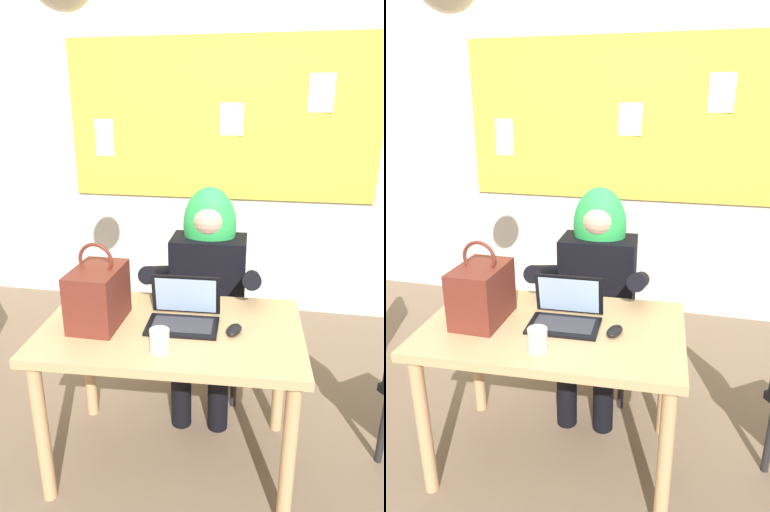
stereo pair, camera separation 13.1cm
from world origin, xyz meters
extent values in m
plane|color=#75604C|center=(0.00, 0.00, 0.00)|extent=(24.00, 24.00, 0.00)
cube|color=silver|center=(0.00, 1.87, 1.32)|extent=(6.12, 0.10, 2.64)
cube|color=yellow|center=(0.00, 1.81, 1.55)|extent=(2.40, 0.02, 1.20)
cube|color=white|center=(0.72, 1.80, 1.75)|extent=(0.23, 0.02, 0.27)
cube|color=white|center=(0.08, 1.80, 1.56)|extent=(0.22, 0.02, 0.24)
cube|color=white|center=(-0.93, 1.80, 1.41)|extent=(0.16, 0.01, 0.29)
cube|color=tan|center=(0.03, 0.01, 0.72)|extent=(1.19, 0.76, 0.04)
cylinder|color=tan|center=(-0.46, -0.31, 0.35)|extent=(0.06, 0.06, 0.70)
cylinder|color=tan|center=(0.57, -0.24, 0.35)|extent=(0.06, 0.06, 0.70)
cylinder|color=tan|center=(-0.50, 0.27, 0.35)|extent=(0.06, 0.06, 0.70)
cylinder|color=tan|center=(0.53, 0.33, 0.35)|extent=(0.06, 0.06, 0.70)
cube|color=#4C1E19|center=(0.10, 0.64, 0.43)|extent=(0.45, 0.45, 0.04)
cube|color=#4C1E19|center=(0.09, 0.83, 0.67)|extent=(0.38, 0.07, 0.45)
cylinder|color=#262628|center=(0.28, 0.48, 0.20)|extent=(0.04, 0.04, 0.41)
cylinder|color=#262628|center=(-0.06, 0.46, 0.20)|extent=(0.04, 0.04, 0.41)
cylinder|color=#262628|center=(0.26, 0.82, 0.20)|extent=(0.04, 0.04, 0.41)
cylinder|color=#262628|center=(-0.08, 0.80, 0.20)|extent=(0.04, 0.04, 0.41)
cylinder|color=black|center=(0.22, 0.29, 0.22)|extent=(0.11, 0.11, 0.45)
cylinder|color=black|center=(0.02, 0.28, 0.22)|extent=(0.11, 0.11, 0.45)
cylinder|color=black|center=(0.21, 0.45, 0.48)|extent=(0.17, 0.43, 0.15)
cylinder|color=black|center=(0.01, 0.44, 0.48)|extent=(0.17, 0.43, 0.15)
cube|color=black|center=(0.10, 0.66, 0.71)|extent=(0.43, 0.28, 0.52)
cylinder|color=black|center=(0.36, 0.44, 0.82)|extent=(0.11, 0.47, 0.24)
cylinder|color=black|center=(-0.14, 0.42, 0.82)|extent=(0.11, 0.47, 0.24)
sphere|color=#D1A889|center=(0.10, 0.66, 1.07)|extent=(0.20, 0.20, 0.20)
ellipsoid|color=green|center=(0.10, 0.69, 1.03)|extent=(0.31, 0.23, 0.44)
cube|color=black|center=(0.08, 0.01, 0.75)|extent=(0.33, 0.21, 0.01)
cube|color=#333338|center=(0.08, 0.01, 0.76)|extent=(0.27, 0.16, 0.00)
cube|color=black|center=(0.08, 0.12, 0.85)|extent=(0.32, 0.06, 0.19)
cube|color=#99B7E0|center=(0.08, 0.11, 0.85)|extent=(0.28, 0.05, 0.17)
ellipsoid|color=black|center=(0.31, 0.00, 0.76)|extent=(0.08, 0.12, 0.03)
cube|color=maroon|center=(-0.29, -0.01, 0.87)|extent=(0.20, 0.30, 0.26)
torus|color=maroon|center=(-0.29, -0.01, 1.04)|extent=(0.16, 0.02, 0.16)
cylinder|color=silver|center=(0.04, -0.20, 0.79)|extent=(0.08, 0.08, 0.09)
cylinder|color=#262628|center=(1.03, 0.19, 0.20)|extent=(0.04, 0.04, 0.40)
camera|label=1|loc=(0.44, -1.67, 1.68)|focal=30.78mm
camera|label=2|loc=(0.57, -1.65, 1.68)|focal=30.78mm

